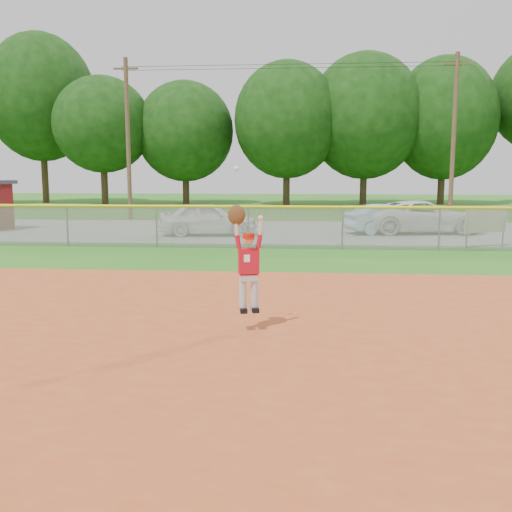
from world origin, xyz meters
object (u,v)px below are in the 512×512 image
(car_white_b, at_px, (423,217))
(sponsor_sign, at_px, (486,221))
(car_white_a, at_px, (209,219))
(car_blue, at_px, (389,219))
(ballplayer, at_px, (247,259))

(car_white_b, xyz_separation_m, sponsor_sign, (1.27, -4.64, 0.24))
(car_white_b, bearing_deg, sponsor_sign, -172.92)
(car_white_a, distance_m, sponsor_sign, 10.98)
(car_white_a, height_order, car_white_b, car_white_b)
(car_blue, xyz_separation_m, sponsor_sign, (2.78, -4.33, 0.32))
(car_blue, relative_size, sponsor_sign, 2.40)
(ballplayer, bearing_deg, car_white_b, 69.02)
(car_white_a, bearing_deg, car_white_b, -86.41)
(car_blue, distance_m, car_white_b, 1.54)
(car_white_b, xyz_separation_m, ballplayer, (-6.22, -16.21, 0.52))
(sponsor_sign, bearing_deg, ballplayer, -122.89)
(car_blue, height_order, car_white_b, car_white_b)
(sponsor_sign, height_order, ballplayer, ballplayer)
(sponsor_sign, xyz_separation_m, ballplayer, (-7.48, -11.57, 0.28))
(car_white_b, relative_size, sponsor_sign, 3.21)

